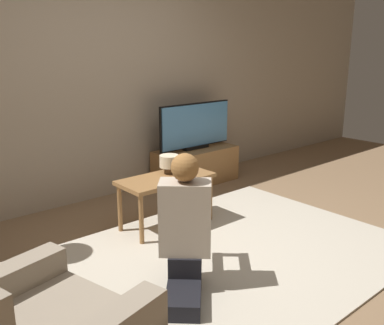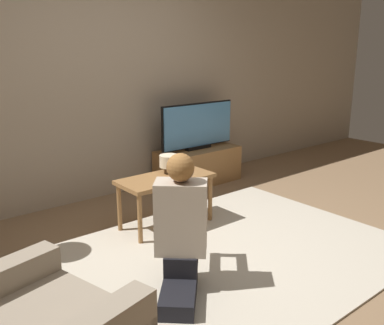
{
  "view_description": "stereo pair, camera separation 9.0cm",
  "coord_description": "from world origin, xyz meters",
  "px_view_note": "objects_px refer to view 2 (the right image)",
  "views": [
    {
      "loc": [
        -2.16,
        -2.15,
        1.6
      ],
      "look_at": [
        0.33,
        0.74,
        0.57
      ],
      "focal_mm": 40.0,
      "sensor_mm": 36.0,
      "label": 1
    },
    {
      "loc": [
        -2.09,
        -2.2,
        1.6
      ],
      "look_at": [
        0.33,
        0.74,
        0.57
      ],
      "focal_mm": 40.0,
      "sensor_mm": 36.0,
      "label": 2
    }
  ],
  "objects_px": {
    "tv": "(198,126)",
    "person_kneeling": "(181,226)",
    "table_lamp": "(169,162)",
    "coffee_table": "(166,183)"
  },
  "relations": [
    {
      "from": "person_kneeling",
      "to": "table_lamp",
      "type": "bearing_deg",
      "value": -79.94
    },
    {
      "from": "tv",
      "to": "coffee_table",
      "type": "height_order",
      "value": "tv"
    },
    {
      "from": "tv",
      "to": "person_kneeling",
      "type": "relative_size",
      "value": 1.11
    },
    {
      "from": "person_kneeling",
      "to": "table_lamp",
      "type": "height_order",
      "value": "person_kneeling"
    },
    {
      "from": "coffee_table",
      "to": "table_lamp",
      "type": "height_order",
      "value": "table_lamp"
    },
    {
      "from": "tv",
      "to": "person_kneeling",
      "type": "bearing_deg",
      "value": -132.89
    },
    {
      "from": "tv",
      "to": "table_lamp",
      "type": "relative_size",
      "value": 5.8
    },
    {
      "from": "tv",
      "to": "coffee_table",
      "type": "bearing_deg",
      "value": -142.39
    },
    {
      "from": "tv",
      "to": "person_kneeling",
      "type": "height_order",
      "value": "tv"
    },
    {
      "from": "person_kneeling",
      "to": "table_lamp",
      "type": "relative_size",
      "value": 5.22
    }
  ]
}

